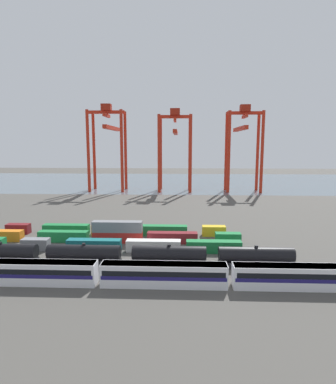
# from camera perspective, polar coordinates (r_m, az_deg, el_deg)

# --- Properties ---
(ground_plane) EXTENTS (420.00, 420.00, 0.00)m
(ground_plane) POSITION_cam_1_polar(r_m,az_deg,el_deg) (116.08, -1.77, -3.39)
(ground_plane) COLOR #4C4944
(harbour_water) EXTENTS (400.00, 110.00, 0.01)m
(harbour_water) POSITION_cam_1_polar(r_m,az_deg,el_deg) (207.83, 0.08, 1.84)
(harbour_water) COLOR slate
(harbour_water) RESTS_ON ground_plane
(passenger_train) EXTENTS (65.36, 3.14, 3.90)m
(passenger_train) POSITION_cam_1_polar(r_m,az_deg,el_deg) (56.22, -0.73, -14.14)
(passenger_train) COLOR silver
(passenger_train) RESTS_ON ground_plane
(freight_tank_row) EXTENTS (64.94, 2.90, 4.36)m
(freight_tank_row) POSITION_cam_1_polar(r_m,az_deg,el_deg) (65.57, -7.32, -10.94)
(freight_tank_row) COLOR #232326
(freight_tank_row) RESTS_ON ground_plane
(shipping_container_1) EXTENTS (6.04, 2.44, 2.60)m
(shipping_container_1) POSITION_cam_1_polar(r_m,az_deg,el_deg) (80.01, -22.22, -8.50)
(shipping_container_1) COLOR slate
(shipping_container_1) RESTS_ON ground_plane
(shipping_container_2) EXTENTS (12.10, 2.44, 2.60)m
(shipping_container_2) POSITION_cam_1_polar(r_m,az_deg,el_deg) (75.51, -12.85, -9.07)
(shipping_container_2) COLOR #146066
(shipping_container_2) RESTS_ON ground_plane
(shipping_container_3) EXTENTS (12.10, 2.44, 2.60)m
(shipping_container_3) POSITION_cam_1_polar(r_m,az_deg,el_deg) (73.21, -2.57, -9.42)
(shipping_container_3) COLOR silver
(shipping_container_3) RESTS_ON ground_plane
(shipping_container_4) EXTENTS (12.10, 2.44, 2.60)m
(shipping_container_4) POSITION_cam_1_polar(r_m,az_deg,el_deg) (73.32, 8.04, -9.47)
(shipping_container_4) COLOR #197538
(shipping_container_4) RESTS_ON ground_plane
(shipping_container_5) EXTENTS (6.04, 2.44, 2.60)m
(shipping_container_5) POSITION_cam_1_polar(r_m,az_deg,el_deg) (89.84, -25.98, -6.91)
(shipping_container_5) COLOR orange
(shipping_container_5) RESTS_ON ground_plane
(shipping_container_6) EXTENTS (12.10, 2.44, 2.60)m
(shipping_container_6) POSITION_cam_1_polar(r_m,az_deg,el_deg) (84.37, -17.88, -7.41)
(shipping_container_6) COLOR #197538
(shipping_container_6) RESTS_ON ground_plane
(shipping_container_7) EXTENTS (12.10, 2.44, 2.60)m
(shipping_container_7) POSITION_cam_1_polar(r_m,az_deg,el_deg) (80.78, -8.85, -7.80)
(shipping_container_7) COLOR #AD211C
(shipping_container_7) RESTS_ON ground_plane
(shipping_container_8) EXTENTS (12.10, 2.44, 2.60)m
(shipping_container_8) POSITION_cam_1_polar(r_m,az_deg,el_deg) (80.09, -8.89, -6.02)
(shipping_container_8) COLOR slate
(shipping_container_8) RESTS_ON shipping_container_7
(shipping_container_9) EXTENTS (12.10, 2.44, 2.60)m
(shipping_container_9) POSITION_cam_1_polar(r_m,az_deg,el_deg) (79.31, 0.77, -8.01)
(shipping_container_9) COLOR maroon
(shipping_container_9) RESTS_ON ground_plane
(shipping_container_10) EXTENTS (6.04, 2.44, 2.60)m
(shipping_container_10) POSITION_cam_1_polar(r_m,az_deg,el_deg) (80.08, 10.49, -7.99)
(shipping_container_10) COLOR #197538
(shipping_container_10) RESTS_ON ground_plane
(shipping_container_11) EXTENTS (6.04, 2.44, 2.60)m
(shipping_container_11) POSITION_cam_1_polar(r_m,az_deg,el_deg) (96.09, -24.81, -5.87)
(shipping_container_11) COLOR maroon
(shipping_container_11) RESTS_ON ground_plane
(shipping_container_12) EXTENTS (12.10, 2.44, 2.60)m
(shipping_container_12) POSITION_cam_1_polar(r_m,az_deg,el_deg) (90.92, -17.44, -6.26)
(shipping_container_12) COLOR #197538
(shipping_container_12) RESTS_ON ground_plane
(shipping_container_13) EXTENTS (12.10, 2.44, 2.60)m
(shipping_container_13) POSITION_cam_1_polar(r_m,az_deg,el_deg) (87.41, -9.32, -6.56)
(shipping_container_13) COLOR gold
(shipping_container_13) RESTS_ON ground_plane
(shipping_container_14) EXTENTS (12.10, 2.44, 2.60)m
(shipping_container_14) POSITION_cam_1_polar(r_m,az_deg,el_deg) (85.76, -0.70, -6.74)
(shipping_container_14) COLOR #197538
(shipping_container_14) RESTS_ON ground_plane
(shipping_container_15) EXTENTS (6.04, 2.44, 2.60)m
(shipping_container_15) POSITION_cam_1_polar(r_m,az_deg,el_deg) (86.07, 8.06, -6.77)
(shipping_container_15) COLOR gold
(shipping_container_15) RESTS_ON ground_plane
(gantry_crane_west) EXTENTS (18.33, 36.20, 43.67)m
(gantry_crane_west) POSITION_cam_1_polar(r_m,az_deg,el_deg) (172.25, -10.45, 9.31)
(gantry_crane_west) COLOR red
(gantry_crane_west) RESTS_ON ground_plane
(gantry_crane_central) EXTENTS (16.93, 35.42, 41.30)m
(gantry_crane_central) POSITION_cam_1_polar(r_m,az_deg,el_deg) (167.99, 1.25, 8.95)
(gantry_crane_central) COLOR red
(gantry_crane_central) RESTS_ON ground_plane
(gantry_crane_east) EXTENTS (17.70, 34.76, 42.99)m
(gantry_crane_east) POSITION_cam_1_polar(r_m,az_deg,el_deg) (170.82, 13.05, 9.08)
(gantry_crane_east) COLOR red
(gantry_crane_east) RESTS_ON ground_plane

